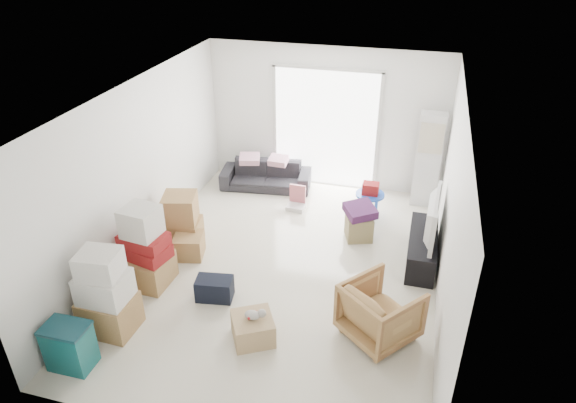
# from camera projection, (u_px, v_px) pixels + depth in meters

# --- Properties ---
(room_shell) EXTENTS (4.98, 6.48, 3.18)m
(room_shell) POSITION_uv_depth(u_px,v_px,m) (283.00, 190.00, 7.14)
(room_shell) COLOR beige
(room_shell) RESTS_ON ground
(sliding_door) EXTENTS (2.10, 0.04, 2.33)m
(sliding_door) POSITION_uv_depth(u_px,v_px,m) (325.00, 124.00, 9.70)
(sliding_door) COLOR white
(sliding_door) RESTS_ON room_shell
(ac_tower) EXTENTS (0.45, 0.30, 1.75)m
(ac_tower) POSITION_uv_depth(u_px,v_px,m) (428.00, 160.00, 9.16)
(ac_tower) COLOR silver
(ac_tower) RESTS_ON room_shell
(tv_console) EXTENTS (0.41, 1.38, 0.46)m
(tv_console) POSITION_uv_depth(u_px,v_px,m) (422.00, 248.00, 7.88)
(tv_console) COLOR black
(tv_console) RESTS_ON room_shell
(television) EXTENTS (0.73, 1.20, 0.15)m
(television) POSITION_uv_depth(u_px,v_px,m) (425.00, 231.00, 7.73)
(television) COLOR black
(television) RESTS_ON tv_console
(sofa) EXTENTS (1.78, 0.71, 0.68)m
(sofa) POSITION_uv_depth(u_px,v_px,m) (266.00, 172.00, 9.98)
(sofa) COLOR #2A292F
(sofa) RESTS_ON room_shell
(pillow_left) EXTENTS (0.46, 0.40, 0.12)m
(pillow_left) POSITION_uv_depth(u_px,v_px,m) (249.00, 152.00, 9.82)
(pillow_left) COLOR #E5A7C0
(pillow_left) RESTS_ON sofa
(pillow_right) EXTENTS (0.40, 0.32, 0.13)m
(pillow_right) POSITION_uv_depth(u_px,v_px,m) (278.00, 153.00, 9.75)
(pillow_right) COLOR #E5A7C0
(pillow_right) RESTS_ON sofa
(armchair) EXTENTS (1.12, 1.11, 0.84)m
(armchair) POSITION_uv_depth(u_px,v_px,m) (381.00, 309.00, 6.37)
(armchair) COLOR tan
(armchair) RESTS_ON room_shell
(storage_bins) EXTENTS (0.52, 0.37, 0.60)m
(storage_bins) POSITION_uv_depth(u_px,v_px,m) (69.00, 346.00, 5.99)
(storage_bins) COLOR #0E5558
(storage_bins) RESTS_ON room_shell
(box_stack_a) EXTENTS (0.67, 0.56, 1.18)m
(box_stack_a) POSITION_uv_depth(u_px,v_px,m) (106.00, 296.00, 6.42)
(box_stack_a) COLOR #AE874E
(box_stack_a) RESTS_ON room_shell
(box_stack_b) EXTENTS (0.75, 0.64, 1.24)m
(box_stack_b) POSITION_uv_depth(u_px,v_px,m) (146.00, 251.00, 7.26)
(box_stack_b) COLOR #AE874E
(box_stack_b) RESTS_ON room_shell
(box_stack_c) EXTENTS (0.65, 0.61, 0.88)m
(box_stack_c) POSITION_uv_depth(u_px,v_px,m) (182.00, 220.00, 8.22)
(box_stack_c) COLOR #AE874E
(box_stack_c) RESTS_ON room_shell
(loose_box) EXTENTS (0.53, 0.53, 0.36)m
(loose_box) POSITION_uv_depth(u_px,v_px,m) (189.00, 246.00, 8.02)
(loose_box) COLOR #AE874E
(loose_box) RESTS_ON room_shell
(duffel_bag) EXTENTS (0.54, 0.38, 0.32)m
(duffel_bag) POSITION_uv_depth(u_px,v_px,m) (215.00, 289.00, 7.13)
(duffel_bag) COLOR black
(duffel_bag) RESTS_ON room_shell
(ottoman) EXTENTS (0.52, 0.52, 0.41)m
(ottoman) POSITION_uv_depth(u_px,v_px,m) (359.00, 227.00, 8.46)
(ottoman) COLOR tan
(ottoman) RESTS_ON room_shell
(blanket) EXTENTS (0.62, 0.62, 0.14)m
(blanket) POSITION_uv_depth(u_px,v_px,m) (360.00, 212.00, 8.32)
(blanket) COLOR #4B2154
(blanket) RESTS_ON ottoman
(kids_table) EXTENTS (0.51, 0.51, 0.64)m
(kids_table) POSITION_uv_depth(u_px,v_px,m) (370.00, 193.00, 8.98)
(kids_table) COLOR blue
(kids_table) RESTS_ON room_shell
(toy_walker) EXTENTS (0.33, 0.30, 0.43)m
(toy_walker) POSITION_uv_depth(u_px,v_px,m) (297.00, 202.00, 9.37)
(toy_walker) COLOR silver
(toy_walker) RESTS_ON room_shell
(wood_crate) EXTENTS (0.67, 0.67, 0.33)m
(wood_crate) POSITION_uv_depth(u_px,v_px,m) (253.00, 328.00, 6.44)
(wood_crate) COLOR tan
(wood_crate) RESTS_ON room_shell
(plush_bunny) EXTENTS (0.27, 0.16, 0.14)m
(plush_bunny) POSITION_uv_depth(u_px,v_px,m) (255.00, 315.00, 6.33)
(plush_bunny) COLOR #B2ADA8
(plush_bunny) RESTS_ON wood_crate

